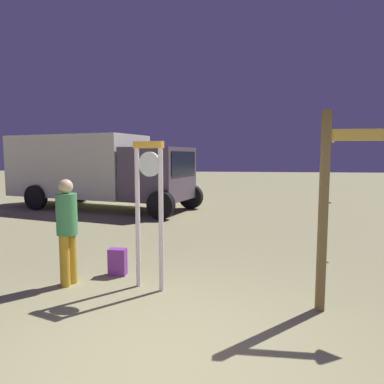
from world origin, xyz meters
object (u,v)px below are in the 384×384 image
Objects in this scene: standing_clock at (149,200)px; person_near_clock at (67,226)px; box_truck_near at (95,168)px; arrow_sign at (355,178)px; backpack at (118,262)px.

standing_clock reaches higher than person_near_clock.
box_truck_near reaches higher than person_near_clock.
arrow_sign is at bearing -6.58° from person_near_clock.
box_truck_near is (-4.00, 7.72, 0.18)m from standing_clock.
arrow_sign reaches higher than standing_clock.
box_truck_near reaches higher than standing_clock.
standing_clock is 2.78m from arrow_sign.
person_near_clock is (-3.99, 0.46, -0.79)m from arrow_sign.
arrow_sign is (2.71, -0.47, 0.37)m from standing_clock.
standing_clock is 8.70m from box_truck_near.
person_near_clock is 3.67× the size of backpack.
person_near_clock is 0.22× the size of box_truck_near.
person_near_clock is 1.06m from backpack.
standing_clock is 1.40m from backpack.
box_truck_near is at bearing 109.36° from person_near_clock.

